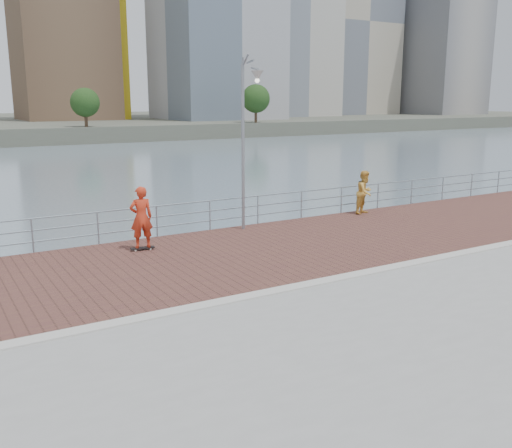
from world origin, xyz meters
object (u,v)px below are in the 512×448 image
guardrail (184,215)px  street_lamp (249,113)px  bystander (365,192)px  skateboarder (141,217)px

guardrail → street_lamp: 4.25m
street_lamp → bystander: bearing=3.1°
bystander → skateboarder: bearing=164.3°
street_lamp → skateboarder: street_lamp is taller
skateboarder → bystander: bearing=-168.2°
street_lamp → bystander: street_lamp is taller
skateboarder → street_lamp: bearing=-165.9°
guardrail → skateboarder: skateboarder is taller
guardrail → bystander: bystander is taller
street_lamp → skateboarder: 5.32m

